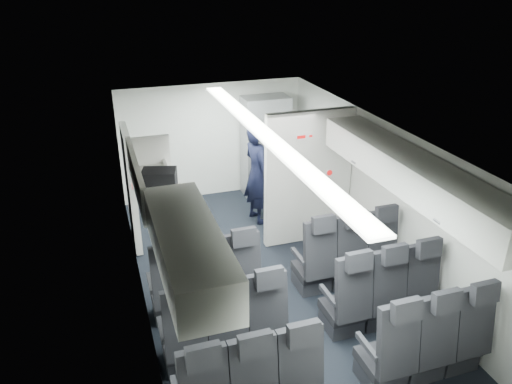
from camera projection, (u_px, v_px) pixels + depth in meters
cabin_shell at (265, 205)px, 6.69m from camera, size 3.41×6.01×2.16m
seat_row_front at (278, 272)px, 6.53m from camera, size 3.33×0.56×1.24m
seat_row_mid at (306, 313)px, 5.75m from camera, size 3.33×0.56×1.24m
seat_row_rear at (342, 368)px, 4.97m from camera, size 3.33×0.56×1.24m
overhead_bin_left_rear at (188, 248)px, 4.26m from camera, size 0.53×1.80×0.40m
overhead_bin_left_front_open at (156, 184)px, 5.81m from camera, size 0.64×1.70×0.72m
overhead_bin_right_rear at (461, 204)px, 5.05m from camera, size 0.53×1.80×0.40m
overhead_bin_right_front at (372, 149)px, 6.57m from camera, size 0.53×1.70×0.40m
bulkhead_partition at (308, 178)px, 7.68m from camera, size 1.40×0.15×2.13m
galley_unit at (265, 147)px, 9.38m from camera, size 0.85×0.52×1.90m
boarding_door at (131, 188)px, 7.63m from camera, size 0.12×1.27×1.86m
flight_attendant at (257, 173)px, 8.39m from camera, size 0.53×0.70×1.73m
carry_on_bag at (159, 179)px, 5.79m from camera, size 0.45×0.37×0.23m
papers at (269, 161)px, 8.31m from camera, size 0.18×0.12×0.14m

